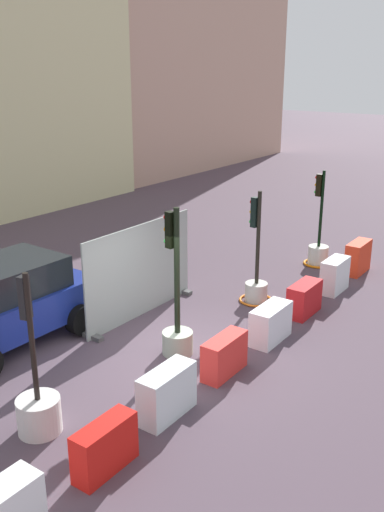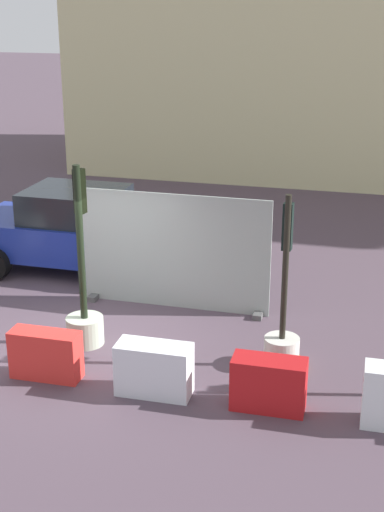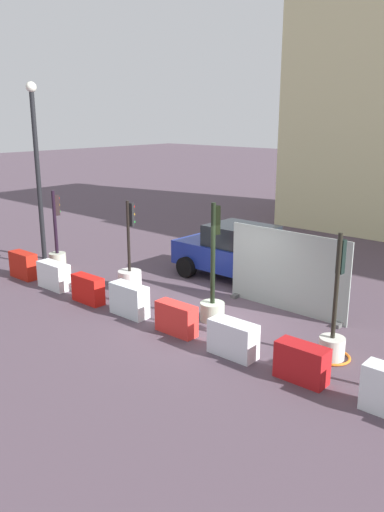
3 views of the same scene
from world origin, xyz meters
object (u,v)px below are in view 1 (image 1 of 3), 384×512
(traffic_light_4, at_px, (318,250))
(construction_barrier_4, at_px, (224,356))
(traffic_light_3, at_px, (256,283))
(construction_barrier_6, at_px, (304,299))
(car_blue_estate, at_px, (6,303))
(traffic_light_1, at_px, (38,405))
(traffic_light_2, at_px, (177,324))
(construction_barrier_3, at_px, (167,393))
(construction_barrier_2, at_px, (105,447))
(construction_barrier_8, at_px, (358,257))
(construction_barrier_5, at_px, (271,324))
(construction_barrier_7, at_px, (335,275))

(traffic_light_4, bearing_deg, construction_barrier_4, -169.94)
(traffic_light_3, xyz_separation_m, construction_barrier_6, (0.00, -1.31, -0.10))
(car_blue_estate, bearing_deg, traffic_light_1, -119.18)
(traffic_light_2, relative_size, construction_barrier_3, 2.74)
(construction_barrier_2, bearing_deg, construction_barrier_8, 0.75)
(traffic_light_4, bearing_deg, car_blue_estate, 159.14)
(traffic_light_4, bearing_deg, traffic_light_3, 178.74)
(construction_barrier_5, height_order, construction_barrier_6, construction_barrier_5)
(construction_barrier_6, height_order, construction_barrier_8, construction_barrier_8)
(construction_barrier_2, bearing_deg, car_blue_estate, 69.03)
(traffic_light_4, distance_m, construction_barrier_8, 1.20)
(traffic_light_1, xyz_separation_m, traffic_light_2, (3.39, -0.18, 0.18))
(construction_barrier_4, xyz_separation_m, construction_barrier_7, (5.21, -0.01, 0.06))
(traffic_light_3, xyz_separation_m, construction_barrier_5, (-1.68, -1.34, -0.09))
(construction_barrier_3, xyz_separation_m, construction_barrier_8, (8.65, 0.01, 0.03))
(construction_barrier_2, relative_size, construction_barrier_7, 1.07)
(traffic_light_1, height_order, construction_barrier_8, traffic_light_1)
(traffic_light_1, bearing_deg, construction_barrier_4, -23.39)
(traffic_light_2, bearing_deg, traffic_light_4, -0.04)
(construction_barrier_2, height_order, construction_barrier_4, construction_barrier_2)
(traffic_light_1, xyz_separation_m, car_blue_estate, (1.70, 3.04, 0.41))
(traffic_light_1, distance_m, construction_barrier_3, 2.08)
(construction_barrier_5, bearing_deg, traffic_light_1, 163.88)
(traffic_light_2, xyz_separation_m, construction_barrier_4, (-0.12, -1.23, -0.28))
(traffic_light_4, bearing_deg, construction_barrier_7, -144.02)
(traffic_light_2, distance_m, construction_barrier_3, 2.22)
(traffic_light_2, height_order, construction_barrier_8, traffic_light_2)
(construction_barrier_8, bearing_deg, construction_barrier_7, -178.79)
(traffic_light_4, distance_m, construction_barrier_5, 5.32)
(construction_barrier_2, xyz_separation_m, construction_barrier_6, (6.75, 0.10, -0.00))
(traffic_light_2, bearing_deg, construction_barrier_5, -37.91)
(car_blue_estate, bearing_deg, construction_barrier_4, -70.59)
(car_blue_estate, bearing_deg, construction_barrier_8, -27.54)
(construction_barrier_5, xyz_separation_m, construction_barrier_7, (3.46, 0.02, 0.04))
(construction_barrier_4, bearing_deg, construction_barrier_2, -178.12)
(traffic_light_1, distance_m, construction_barrier_2, 1.53)
(traffic_light_4, relative_size, car_blue_estate, 0.72)
(traffic_light_4, relative_size, construction_barrier_6, 2.66)
(traffic_light_4, bearing_deg, construction_barrier_8, -89.19)
(traffic_light_1, distance_m, construction_barrier_7, 8.60)
(construction_barrier_6, bearing_deg, car_blue_estate, 138.26)
(car_blue_estate, bearing_deg, construction_barrier_2, -110.97)
(construction_barrier_2, relative_size, construction_barrier_6, 1.00)
(traffic_light_4, distance_m, construction_barrier_4, 7.02)
(traffic_light_3, relative_size, car_blue_estate, 0.72)
(construction_barrier_7, bearing_deg, construction_barrier_3, 179.75)
(traffic_light_3, xyz_separation_m, construction_barrier_3, (-5.15, -1.28, -0.06))
(traffic_light_1, relative_size, construction_barrier_8, 2.58)
(traffic_light_3, xyz_separation_m, traffic_light_4, (3.49, -0.08, -0.03))
(traffic_light_4, bearing_deg, construction_barrier_2, -172.57)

